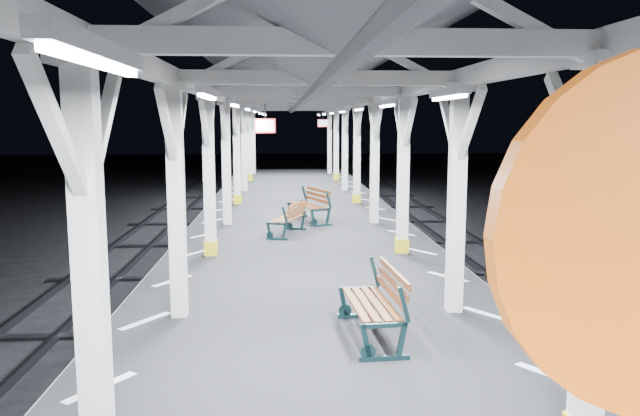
{
  "coord_description": "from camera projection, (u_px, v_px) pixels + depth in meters",
  "views": [
    {
      "loc": [
        -0.52,
        -10.78,
        3.8
      ],
      "look_at": [
        0.18,
        0.53,
        2.2
      ],
      "focal_mm": 35.0,
      "sensor_mm": 36.0,
      "label": 1
    }
  ],
  "objects": [
    {
      "name": "bench_mid",
      "position": [
        290.0,
        218.0,
        15.27
      ],
      "size": [
        1.01,
        1.58,
        0.81
      ],
      "rotation": [
        0.0,
        0.0,
        -0.34
      ],
      "color": "#132C30",
      "rests_on": "platform"
    },
    {
      "name": "platform",
      "position": [
        312.0,
        306.0,
        11.15
      ],
      "size": [
        6.0,
        50.0,
        1.0
      ],
      "primitive_type": "cube",
      "color": "black",
      "rests_on": "ground"
    },
    {
      "name": "bench_far",
      "position": [
        312.0,
        204.0,
        17.27
      ],
      "size": [
        1.19,
        1.82,
        0.93
      ],
      "rotation": [
        0.0,
        0.0,
        0.37
      ],
      "color": "#132C30",
      "rests_on": "platform"
    },
    {
      "name": "track_right",
      "position": [
        582.0,
        323.0,
        11.51
      ],
      "size": [
        2.2,
        60.0,
        0.16
      ],
      "color": "#2D2D33",
      "rests_on": "ground"
    },
    {
      "name": "ground",
      "position": [
        312.0,
        333.0,
        11.22
      ],
      "size": [
        120.0,
        120.0,
        0.0
      ],
      "primitive_type": "plane",
      "color": "black",
      "rests_on": "ground"
    },
    {
      "name": "hazard_stripes_left",
      "position": [
        173.0,
        281.0,
        10.93
      ],
      "size": [
        1.0,
        48.0,
        0.01
      ],
      "primitive_type": "cube",
      "color": "silver",
      "rests_on": "platform"
    },
    {
      "name": "hazard_stripes_right",
      "position": [
        448.0,
        277.0,
        11.22
      ],
      "size": [
        1.0,
        48.0,
        0.01
      ],
      "primitive_type": "cube",
      "color": "silver",
      "rests_on": "platform"
    },
    {
      "name": "canopy",
      "position": [
        312.0,
        75.0,
        10.57
      ],
      "size": [
        5.4,
        49.0,
        4.65
      ],
      "color": "silver",
      "rests_on": "platform"
    },
    {
      "name": "bench_near",
      "position": [
        378.0,
        301.0,
        8.05
      ],
      "size": [
        0.73,
        1.71,
        0.91
      ],
      "rotation": [
        0.0,
        0.0,
        0.06
      ],
      "color": "#132C30",
      "rests_on": "platform"
    },
    {
      "name": "track_left",
      "position": [
        27.0,
        335.0,
        10.9
      ],
      "size": [
        2.2,
        60.0,
        0.16
      ],
      "color": "#2D2D33",
      "rests_on": "ground"
    }
  ]
}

